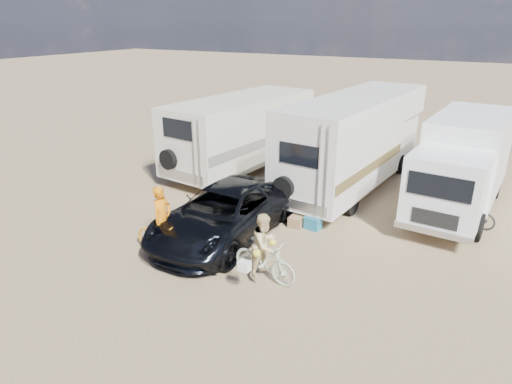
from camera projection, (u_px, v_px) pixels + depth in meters
The scene contains 12 objects.
ground at pixel (263, 266), 12.22m from camera, with size 140.00×140.00×0.00m, color #977D5A.
rv_main at pixel (355, 143), 17.43m from camera, with size 2.50×8.90×3.60m, color white, non-canonical shape.
rv_left at pixel (241, 135), 19.51m from camera, with size 2.73×7.51×3.18m, color white, non-canonical shape.
box_truck at pixel (461, 166), 15.23m from camera, with size 2.32×6.90×3.23m, color white, non-canonical shape.
dark_suv at pixel (224, 213), 13.60m from camera, with size 2.62×5.68×1.58m, color black.
bike_man at pixel (164, 237), 12.76m from camera, with size 0.67×1.92×1.01m, color orange.
bike_woman at pixel (264, 260), 11.41m from camera, with size 0.52×1.85×1.11m, color #B0BC9E.
rider_man at pixel (163, 223), 12.61m from camera, with size 0.67×0.44×1.84m, color #CD6909.
rider_woman at pixel (265, 251), 11.31m from camera, with size 0.81×0.63×1.66m, color #D5BC80.
bike_parked at pixel (469, 212), 14.52m from camera, with size 0.59×1.69×0.89m, color black.
cooler at pixel (313, 223), 14.33m from camera, with size 0.50×0.36×0.40m, color #1F6E8E.
crate at pixel (296, 222), 14.49m from camera, with size 0.43×0.43×0.34m, color olive.
Camera 1 is at (4.98, -9.43, 6.31)m, focal length 31.41 mm.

